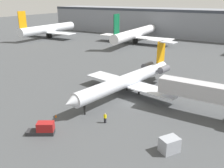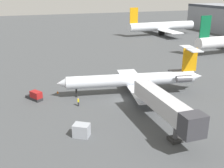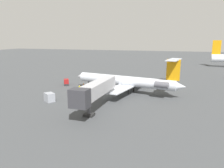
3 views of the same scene
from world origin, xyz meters
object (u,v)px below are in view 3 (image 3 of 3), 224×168
object	(u,v)px
regional_jet	(128,81)
baggage_tug_lead	(66,82)
traffic_cone_near	(84,84)
ground_crew_marshaller	(80,88)
cargo_container_uld	(49,97)
jet_bridge	(94,90)

from	to	relation	value
regional_jet	baggage_tug_lead	xyz separation A→B (m)	(-3.78, -20.58, -2.41)
baggage_tug_lead	traffic_cone_near	size ratio (longest dim) A/B	7.54
traffic_cone_near	regional_jet	bearing A→B (deg)	69.29
ground_crew_marshaller	cargo_container_uld	xyz separation A→B (m)	(11.21, -2.20, 0.14)
regional_jet	cargo_container_uld	world-z (taller)	regional_jet
jet_bridge	cargo_container_uld	distance (m)	13.53
cargo_container_uld	traffic_cone_near	size ratio (longest dim) A/B	5.41
jet_bridge	traffic_cone_near	xyz separation A→B (m)	(-22.89, -13.02, -4.07)
regional_jet	ground_crew_marshaller	distance (m)	13.53
baggage_tug_lead	cargo_container_uld	size ratio (longest dim) A/B	1.39
jet_bridge	baggage_tug_lead	distance (m)	27.59
jet_bridge	cargo_container_uld	bearing A→B (deg)	-105.73
jet_bridge	traffic_cone_near	bearing A→B (deg)	-150.37
regional_jet	baggage_tug_lead	bearing A→B (deg)	-100.41
traffic_cone_near	cargo_container_uld	bearing A→B (deg)	1.20
cargo_container_uld	baggage_tug_lead	bearing A→B (deg)	-162.98
ground_crew_marshaller	baggage_tug_lead	xyz separation A→B (m)	(-5.96, -7.45, -0.02)
regional_jet	baggage_tug_lead	size ratio (longest dim) A/B	7.54
ground_crew_marshaller	baggage_tug_lead	distance (m)	9.54
regional_jet	jet_bridge	distance (m)	17.19
ground_crew_marshaller	traffic_cone_near	size ratio (longest dim) A/B	3.07
baggage_tug_lead	traffic_cone_near	bearing A→B (deg)	114.04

